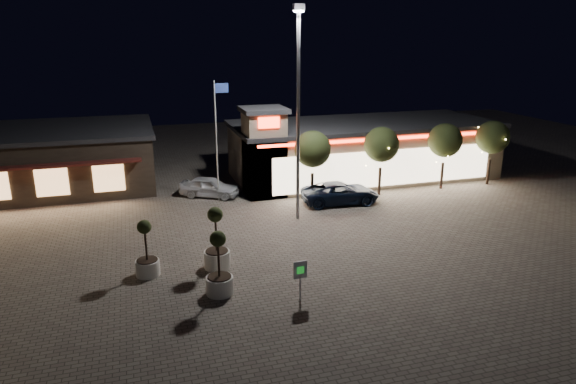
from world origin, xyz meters
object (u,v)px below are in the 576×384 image
object	(u,v)px
white_sedan	(210,187)
planter_mid	(219,275)
planter_left	(147,258)
valet_sign	(300,273)
pickup_truck	(340,193)

from	to	relation	value
white_sedan	planter_mid	bearing A→B (deg)	-158.54
white_sedan	planter_left	size ratio (longest dim) A/B	1.50
planter_left	planter_mid	world-z (taller)	planter_mid
planter_mid	valet_sign	bearing A→B (deg)	-26.59
white_sedan	valet_sign	bearing A→B (deg)	-146.39
planter_left	valet_sign	size ratio (longest dim) A/B	1.52
planter_mid	valet_sign	xyz separation A→B (m)	(3.14, -1.57, 0.36)
pickup_truck	valet_sign	xyz separation A→B (m)	(-6.67, -11.66, 0.54)
pickup_truck	planter_mid	distance (m)	14.07
white_sedan	planter_mid	world-z (taller)	planter_mid
white_sedan	pickup_truck	bearing A→B (deg)	-87.86
white_sedan	valet_sign	world-z (taller)	valet_sign
planter_left	valet_sign	xyz separation A→B (m)	(6.05, -4.34, 0.41)
planter_mid	valet_sign	world-z (taller)	planter_mid
planter_left	planter_mid	bearing A→B (deg)	-43.63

